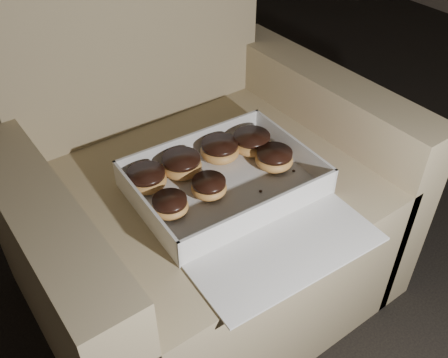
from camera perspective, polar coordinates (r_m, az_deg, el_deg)
armchair at (r=1.19m, az=-3.37°, el=-2.39°), size 0.82×0.69×0.86m
bakery_box at (r=1.01m, az=1.35°, el=-1.77°), size 0.39×0.45×0.06m
donut_a at (r=0.97m, az=-6.18°, el=-3.02°), size 0.07×0.07×0.04m
donut_b at (r=1.01m, az=-1.73°, el=-0.91°), size 0.07×0.07×0.04m
donut_c at (r=1.06m, az=-4.88°, el=1.63°), size 0.09×0.09×0.04m
donut_d at (r=1.12m, az=3.18°, el=4.18°), size 0.09×0.09×0.04m
donut_e at (r=1.03m, az=-8.85°, el=-0.02°), size 0.08×0.08×0.04m
donut_f at (r=1.10m, az=-0.49°, el=3.31°), size 0.09×0.09×0.04m
donut_g at (r=1.08m, az=5.76°, el=2.31°), size 0.08×0.08×0.04m
crumb_a at (r=0.96m, az=-6.96°, el=-5.28°), size 0.01×0.01×0.00m
crumb_b at (r=0.96m, az=0.62°, el=-4.83°), size 0.01×0.01×0.00m
crumb_c at (r=0.98m, az=3.55°, el=-3.62°), size 0.01×0.01×0.00m
crumb_d at (r=1.03m, az=4.20°, el=-1.41°), size 0.01×0.01×0.00m
crumb_e at (r=1.09m, az=7.97°, el=0.93°), size 0.01×0.01×0.00m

